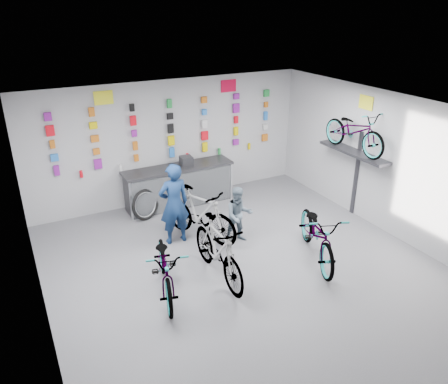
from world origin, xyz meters
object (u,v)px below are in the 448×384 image
bike_center (218,250)px  customer (239,215)px  bike_right (318,234)px  clerk (174,204)px  counter (179,186)px  bike_left (166,267)px  bike_service (200,214)px

bike_center → customer: size_ratio=1.58×
bike_right → clerk: 2.92m
bike_center → clerk: (-0.20, 1.58, 0.29)m
bike_right → clerk: (-2.21, 1.89, 0.32)m
bike_center → customer: bearing=45.8°
counter → bike_left: bearing=-115.9°
bike_center → bike_left: bearing=178.8°
bike_right → bike_service: (-1.68, 1.79, 0.03)m
bike_service → clerk: size_ratio=1.10×
bike_left → bike_service: bike_service is taller
bike_left → bike_right: bearing=8.2°
counter → customer: customer is taller
bike_left → bike_right: size_ratio=0.92×
bike_center → customer: (0.98, 0.98, 0.03)m
bike_right → clerk: bearing=161.7°
bike_center → customer: 1.39m
counter → bike_center: size_ratio=1.40×
customer → clerk: bearing=165.0°
bike_left → bike_center: (0.98, -0.04, 0.08)m
clerk → counter: bearing=-114.2°
bike_center → bike_service: bearing=78.6°
bike_service → clerk: bearing=142.8°
bike_center → clerk: 1.62m
counter → bike_service: (-0.25, -1.75, 0.09)m
bike_center → bike_service: size_ratio=1.01×
customer → bike_left: bearing=-142.3°
counter → bike_left: 3.56m
bike_right → bike_left: bearing=-164.3°
customer → counter: bearing=112.4°
bike_right → bike_center: bearing=-166.5°
bike_right → bike_service: 2.46m
bike_center → customer: customer is taller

